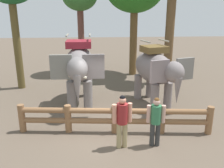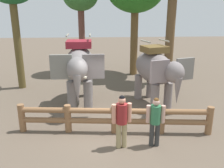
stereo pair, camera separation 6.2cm
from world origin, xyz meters
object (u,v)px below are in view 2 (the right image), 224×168
elephant_center (156,70)px  tourist_man_in_blue (122,118)px  tourist_woman_in_black (155,119)px  log_fence (115,117)px  elephant_near_left (80,66)px

elephant_center → tourist_man_in_blue: size_ratio=1.98×
tourist_woman_in_black → tourist_man_in_blue: tourist_man_in_blue is taller
log_fence → tourist_man_in_blue: (0.15, -1.02, 0.44)m
elephant_near_left → elephant_center: size_ratio=1.05×
elephant_near_left → tourist_woman_in_black: 4.76m
elephant_near_left → tourist_woman_in_black: bearing=-55.8°
elephant_near_left → tourist_woman_in_black: size_ratio=2.22×
tourist_woman_in_black → tourist_man_in_blue: 1.10m
elephant_near_left → elephant_center: bearing=-5.4°
elephant_near_left → elephant_center: 3.47m
elephant_near_left → tourist_woman_in_black: (2.64, -3.87, -0.84)m
elephant_center → tourist_woman_in_black: 3.71m
elephant_center → elephant_near_left: bearing=174.6°
log_fence → tourist_woman_in_black: size_ratio=4.14×
log_fence → elephant_center: elephant_center is taller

